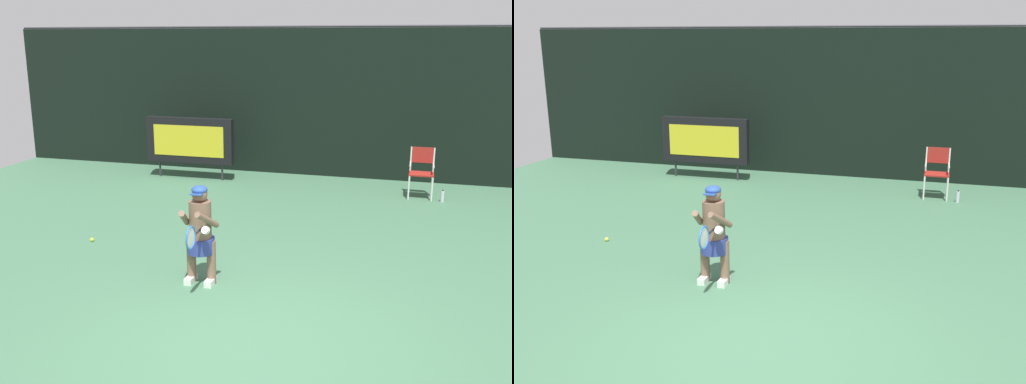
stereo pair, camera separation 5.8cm
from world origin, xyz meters
TOP-DOWN VIEW (x-y plane):
  - ground at (0.00, -0.19)m, footprint 18.00×22.00m
  - backdrop_screen at (0.00, 8.50)m, footprint 18.00×0.12m
  - scoreboard at (-3.68, 7.30)m, footprint 2.20×0.21m
  - umpire_chair at (1.80, 7.04)m, footprint 0.52×0.44m
  - water_bottle at (2.26, 6.76)m, footprint 0.07×0.07m
  - tennis_player at (-1.15, 1.50)m, footprint 0.53×0.61m
  - tennis_racket at (-1.05, 0.94)m, footprint 0.03×0.60m
  - tennis_ball_spare at (-3.56, 2.56)m, footprint 0.07×0.07m

SIDE VIEW (x-z plane):
  - ground at x=0.00m, z-range -0.02..0.00m
  - tennis_ball_spare at x=-3.56m, z-range 0.00..0.07m
  - water_bottle at x=2.26m, z-range -0.01..0.26m
  - umpire_chair at x=1.80m, z-range 0.08..1.16m
  - tennis_player at x=-1.15m, z-range 0.05..1.47m
  - tennis_racket at x=-1.05m, z-range 0.72..1.03m
  - scoreboard at x=-3.68m, z-range 0.20..1.70m
  - backdrop_screen at x=0.00m, z-range -0.02..3.64m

